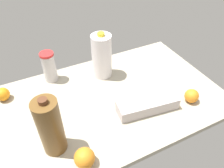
% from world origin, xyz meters
% --- Properties ---
extents(countertop, '(1.20, 0.76, 0.03)m').
position_xyz_m(countertop, '(0.00, 0.00, 0.01)').
color(countertop, '#ABA38D').
rests_on(countertop, ground).
extents(milk_jug, '(0.12, 0.12, 0.28)m').
position_xyz_m(milk_jug, '(-0.04, -0.21, 0.16)').
color(milk_jug, white).
rests_on(milk_jug, countertop).
extents(egg_carton, '(0.33, 0.14, 0.06)m').
position_xyz_m(egg_carton, '(-0.12, 0.16, 0.06)').
color(egg_carton, '#BAB0AF').
rests_on(egg_carton, countertop).
extents(chocolate_milk_jug, '(0.10, 0.10, 0.30)m').
position_xyz_m(chocolate_milk_jug, '(0.36, 0.17, 0.17)').
color(chocolate_milk_jug, brown).
rests_on(chocolate_milk_jug, countertop).
extents(tumbler_cup, '(0.08, 0.08, 0.19)m').
position_xyz_m(tumbler_cup, '(0.25, -0.30, 0.12)').
color(tumbler_cup, silver).
rests_on(tumbler_cup, countertop).
extents(orange_beside_bowl, '(0.07, 0.07, 0.07)m').
position_xyz_m(orange_beside_bowl, '(-0.37, 0.21, 0.07)').
color(orange_beside_bowl, orange).
rests_on(orange_beside_bowl, countertop).
extents(orange_near_front, '(0.09, 0.09, 0.09)m').
position_xyz_m(orange_near_front, '(0.27, 0.30, 0.07)').
color(orange_near_front, orange).
rests_on(orange_near_front, countertop).
extents(orange_far_back, '(0.07, 0.07, 0.07)m').
position_xyz_m(orange_far_back, '(0.53, -0.25, 0.07)').
color(orange_far_back, orange).
rests_on(orange_far_back, countertop).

